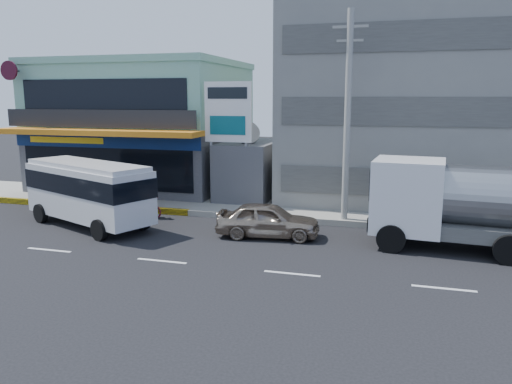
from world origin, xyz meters
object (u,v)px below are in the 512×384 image
utility_pole_near (347,117)px  sedan (268,220)px  concrete_building (431,81)px  tanker_truck (482,205)px  satellite_dish (247,142)px  minibus (88,189)px  motorcycle_rider (146,201)px  billboard (228,119)px  shop_building (146,129)px

utility_pole_near → sedan: utility_pole_near is taller
concrete_building → tanker_truck: 11.76m
satellite_dish → tanker_truck: satellite_dish is taller
sedan → minibus: bearing=87.0°
satellite_dish → tanker_truck: size_ratio=0.16×
sedan → motorcycle_rider: (-7.00, 1.91, 0.06)m
motorcycle_rider → concrete_building: bearing=32.0°
satellite_dish → utility_pole_near: 7.17m
billboard → satellite_dish: bearing=74.5°
shop_building → satellite_dish: 8.54m
satellite_dish → minibus: bearing=-128.3°
shop_building → minibus: shop_building is taller
billboard → utility_pole_near: bearing=-15.5°
minibus → tanker_truck: tanker_truck is taller
shop_building → motorcycle_rider: shop_building is taller
shop_building → sedan: (11.00, -9.62, -3.23)m
minibus → tanker_truck: 17.29m
utility_pole_near → motorcycle_rider: utility_pole_near is taller
concrete_building → billboard: 12.17m
utility_pole_near → tanker_truck: 7.08m
billboard → motorcycle_rider: 6.15m
shop_building → tanker_truck: bearing=-25.7°
billboard → motorcycle_rider: bearing=-139.8°
billboard → minibus: bearing=-133.8°
utility_pole_near → sedan: (-3.00, -3.07, -4.38)m
billboard → minibus: billboard is taller
satellite_dish → minibus: (-5.67, -7.18, -1.75)m
sedan → shop_building: bearing=42.5°
concrete_building → motorcycle_rider: concrete_building is taller
minibus → sedan: 8.75m
shop_building → tanker_truck: size_ratio=1.33×
concrete_building → motorcycle_rider: bearing=-148.0°
satellite_dish → motorcycle_rider: (-4.00, -4.76, -2.75)m
shop_building → utility_pole_near: (14.00, -6.55, 1.15)m
billboard → minibus: size_ratio=0.90×
satellite_dish → sedan: (3.00, -6.67, -2.80)m
utility_pole_near → minibus: bearing=-162.9°
tanker_truck → satellite_dish: bearing=150.8°
satellite_dish → minibus: size_ratio=0.20×
concrete_building → minibus: (-15.67, -11.18, -5.17)m
minibus → sedan: minibus is taller
utility_pole_near → minibus: 12.65m
shop_building → billboard: bearing=-32.3°
concrete_building → satellite_dish: bearing=-158.2°
shop_building → motorcycle_rider: (4.00, -7.71, -3.17)m
shop_building → utility_pole_near: 15.50m
minibus → satellite_dish: bearing=51.7°
concrete_building → satellite_dish: concrete_building is taller
satellite_dish → billboard: billboard is taller
concrete_building → billboard: concrete_building is taller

